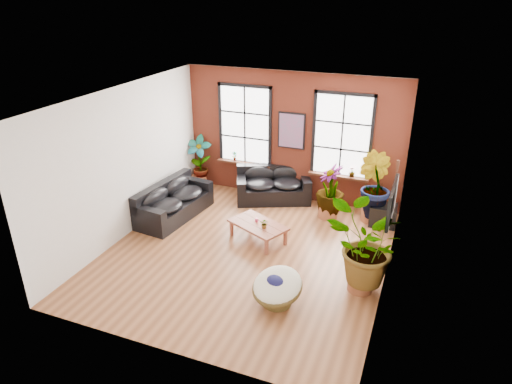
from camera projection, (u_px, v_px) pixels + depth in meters
room at (248, 179)px, 9.62m from camera, size 6.04×6.54×3.54m
sofa_back at (273, 185)px, 12.64m from camera, size 2.22×1.69×0.92m
sofa_left at (173, 202)px, 11.71m from camera, size 1.18×2.33×0.88m
coffee_table at (258, 226)px, 10.59m from camera, size 1.54×1.26×0.52m
papasan_chair at (277, 287)px, 8.45m from camera, size 1.22×1.22×0.71m
poster at (291, 131)px, 12.11m from camera, size 0.74×0.06×0.98m
tv_wall_unit at (392, 201)px, 9.11m from camera, size 0.13×1.86×1.20m
media_box at (383, 215)px, 11.33m from camera, size 0.67×0.58×0.53m
pot_back_left at (199, 181)px, 13.51m from camera, size 0.53×0.53×0.35m
pot_back_right at (371, 214)px, 11.56m from camera, size 0.61×0.61×0.36m
pot_right_wall at (360, 282)px, 8.92m from camera, size 0.56×0.56×0.35m
pot_mid at (328, 211)px, 11.73m from camera, size 0.64×0.64×0.36m
floor_plant_back_left at (199, 160)px, 13.24m from camera, size 0.83×0.64×1.41m
floor_plant_back_right at (373, 185)px, 11.27m from camera, size 1.15×1.13×1.62m
floor_plant_right_wall at (364, 248)px, 8.59m from camera, size 1.79×1.68×1.59m
floor_plant_mid at (330, 189)px, 11.50m from camera, size 0.97×0.97×1.28m
table_plant at (265, 224)px, 10.33m from camera, size 0.23×0.21×0.23m
sill_plant_left at (235, 156)px, 12.99m from camera, size 0.17×0.17×0.27m
sill_plant_right at (352, 172)px, 11.88m from camera, size 0.19×0.19×0.27m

